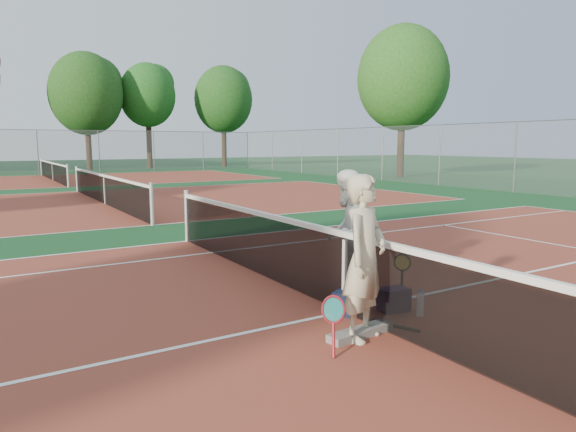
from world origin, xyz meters
The scene contains 22 objects.
ground centered at (0.00, 0.00, 0.00)m, with size 130.00×130.00×0.00m, color #103C1B.
court_main centered at (0.00, 0.00, 0.00)m, with size 23.77×10.97×0.01m, color maroon.
court_far_a centered at (0.00, 13.50, 0.00)m, with size 23.77×10.97×0.01m, color maroon.
court_far_b centered at (0.00, 27.00, 0.00)m, with size 23.77×10.97×0.01m, color maroon.
net_main centered at (0.00, 0.00, 0.51)m, with size 0.10×10.98×1.02m, color black, non-canonical shape.
net_far_a centered at (0.00, 13.50, 0.51)m, with size 0.10×10.98×1.02m, color black, non-canonical shape.
net_far_b centered at (0.00, 27.00, 0.51)m, with size 0.10×10.98×1.02m, color black, non-canonical shape.
fence_back centered at (0.00, 34.00, 1.50)m, with size 32.00×0.06×3.00m, color slate, non-canonical shape.
fence_right centered at (16.00, 6.75, 1.50)m, with size 54.50×0.06×3.00m, color slate, non-canonical shape.
player_a centered at (-0.35, -0.79, 0.89)m, with size 0.65×0.42×1.77m, color #C0B595.
player_b centered at (0.57, 0.68, 0.83)m, with size 0.81×0.63×1.67m, color silver.
racket_red centered at (-0.83, -0.89, 0.28)m, with size 0.28×0.27×0.56m, color maroon, non-canonical shape.
racket_black_held centered at (1.19, 0.23, 0.29)m, with size 0.25×0.27×0.57m, color black, non-canonical shape.
racket_spare centered at (0.09, -0.57, 0.01)m, with size 0.60×0.27×0.03m, color black, non-canonical shape.
sports_bag_navy centered at (0.01, -0.05, 0.14)m, with size 0.37×0.25×0.29m, color black.
sports_bag_purple centered at (0.56, -0.28, 0.15)m, with size 0.36×0.25×0.29m, color black.
net_cover_canvas centered at (-0.35, -0.74, 0.04)m, with size 0.84×0.19×0.09m, color #64605B.
water_bottle centered at (0.69, -0.61, 0.15)m, with size 0.09×0.09×0.30m, color #C9E7FF.
tree_back_3 centered at (3.98, 37.66, 5.86)m, with size 5.51×5.51×9.05m.
tree_back_4 centered at (8.92, 38.23, 6.02)m, with size 4.57×4.57×8.68m.
tree_back_5 centered at (15.65, 37.96, 5.94)m, with size 5.16×5.16×8.92m.
tree_right_1 centered at (18.86, 18.76, 6.01)m, with size 5.52×5.52×9.20m.
Camera 1 is at (-3.82, -4.89, 2.09)m, focal length 32.00 mm.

